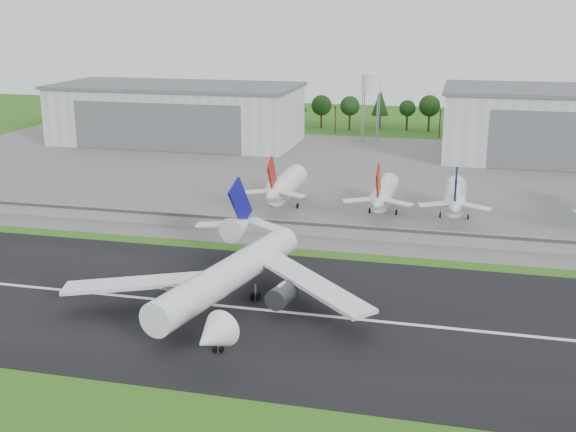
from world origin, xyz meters
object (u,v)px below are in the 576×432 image
(main_airliner, at_px, (229,283))
(parked_jet_navy, at_px, (455,197))
(parked_jet_red_a, at_px, (284,186))
(parked_jet_red_b, at_px, (383,194))

(main_airliner, height_order, parked_jet_navy, main_airliner)
(parked_jet_red_a, bearing_deg, parked_jet_navy, -0.07)
(parked_jet_red_a, distance_m, parked_jet_navy, 44.72)
(parked_jet_navy, bearing_deg, parked_jet_red_b, -179.92)
(parked_jet_red_b, bearing_deg, main_airliner, -106.44)
(parked_jet_red_a, distance_m, parked_jet_red_b, 26.49)
(parked_jet_red_a, bearing_deg, parked_jet_red_b, -0.17)
(parked_jet_red_b, height_order, parked_jet_navy, parked_jet_navy)
(parked_jet_red_a, xyz_separation_m, parked_jet_red_b, (26.49, -0.08, -0.47))
(parked_jet_red_a, height_order, parked_jet_navy, parked_jet_red_a)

